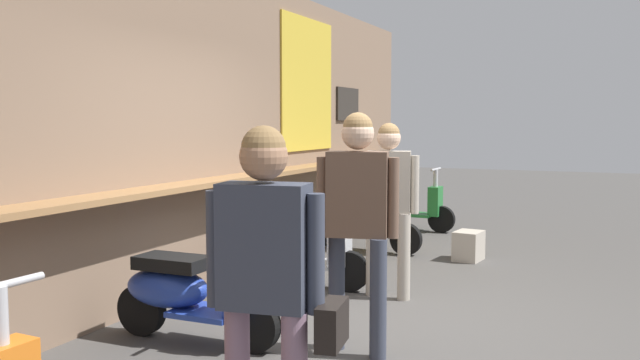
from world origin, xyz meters
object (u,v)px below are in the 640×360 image
(scooter_yellow, at_px, (363,221))
(shopper_with_handbag, at_px, (355,207))
(merchandise_crate, at_px, (468,246))
(shopper_browsing, at_px, (388,191))
(scooter_blue, at_px, (186,291))
(scooter_silver, at_px, (295,248))
(shopper_passing, at_px, (268,268))
(scooter_green, at_px, (405,205))

(scooter_yellow, bearing_deg, shopper_with_handbag, -67.51)
(merchandise_crate, bearing_deg, shopper_browsing, 169.83)
(shopper_browsing, distance_m, merchandise_crate, 2.21)
(scooter_blue, xyz_separation_m, shopper_with_handbag, (0.28, -1.25, 0.67))
(scooter_blue, relative_size, shopper_browsing, 0.85)
(scooter_silver, distance_m, merchandise_crate, 2.39)
(scooter_silver, xyz_separation_m, scooter_yellow, (1.98, -0.00, 0.00))
(shopper_passing, distance_m, merchandise_crate, 5.37)
(merchandise_crate, bearing_deg, shopper_with_handbag, 178.37)
(scooter_blue, bearing_deg, scooter_silver, 89.58)
(shopper_passing, bearing_deg, shopper_with_handbag, -1.16)
(shopper_with_handbag, relative_size, shopper_passing, 1.05)
(scooter_blue, xyz_separation_m, scooter_silver, (1.88, -0.00, 0.00))
(shopper_browsing, xyz_separation_m, shopper_passing, (-3.29, -0.50, -0.02))
(scooter_silver, height_order, scooter_yellow, same)
(scooter_blue, height_order, scooter_silver, same)
(scooter_silver, bearing_deg, scooter_green, 89.36)
(shopper_passing, bearing_deg, merchandise_crate, -7.50)
(shopper_browsing, height_order, shopper_passing, shopper_browsing)
(shopper_browsing, bearing_deg, scooter_silver, 72.84)
(scooter_yellow, height_order, merchandise_crate, scooter_yellow)
(scooter_blue, distance_m, scooter_yellow, 3.86)
(shopper_browsing, bearing_deg, merchandise_crate, -24.55)
(shopper_with_handbag, xyz_separation_m, shopper_browsing, (1.55, 0.26, -0.05))
(scooter_silver, xyz_separation_m, shopper_browsing, (-0.05, -1.00, 0.63))
(shopper_passing, bearing_deg, scooter_silver, 15.10)
(scooter_blue, relative_size, scooter_yellow, 1.00)
(scooter_silver, xyz_separation_m, merchandise_crate, (1.96, -1.36, -0.21))
(scooter_blue, relative_size, scooter_silver, 1.00)
(shopper_with_handbag, xyz_separation_m, shopper_passing, (-1.74, -0.24, -0.06))
(scooter_silver, height_order, shopper_passing, shopper_passing)
(scooter_blue, relative_size, scooter_green, 1.00)
(scooter_green, distance_m, merchandise_crate, 2.31)
(scooter_yellow, distance_m, shopper_passing, 5.56)
(scooter_yellow, relative_size, shopper_browsing, 0.85)
(shopper_with_handbag, height_order, merchandise_crate, shopper_with_handbag)
(shopper_with_handbag, bearing_deg, shopper_browsing, 175.97)
(scooter_green, distance_m, shopper_browsing, 4.05)
(scooter_silver, distance_m, shopper_passing, 3.71)
(shopper_with_handbag, xyz_separation_m, merchandise_crate, (3.56, -0.10, -0.89))
(shopper_with_handbag, distance_m, merchandise_crate, 3.67)
(scooter_blue, height_order, scooter_green, same)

